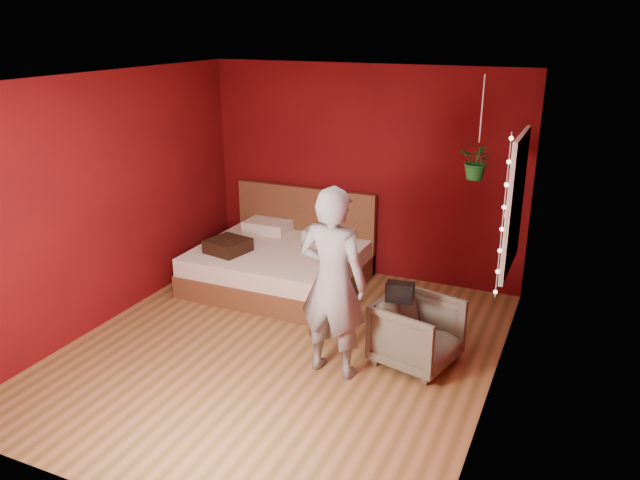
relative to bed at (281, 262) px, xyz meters
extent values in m
plane|color=#96643C|center=(0.75, -1.47, -0.27)|extent=(4.50, 4.50, 0.00)
cube|color=#630A0B|center=(0.75, 0.79, 1.03)|extent=(4.00, 0.02, 2.60)
cube|color=#630A0B|center=(0.75, -3.73, 1.03)|extent=(4.00, 0.02, 2.60)
cube|color=#630A0B|center=(-1.26, -1.47, 1.03)|extent=(0.02, 4.50, 2.60)
cube|color=#630A0B|center=(2.76, -1.47, 1.03)|extent=(0.02, 4.50, 2.60)
cube|color=white|center=(0.75, -1.47, 2.34)|extent=(4.00, 4.50, 0.02)
cube|color=white|center=(2.72, -0.57, 1.23)|extent=(0.04, 0.97, 1.27)
cube|color=black|center=(2.71, -0.57, 1.23)|extent=(0.02, 0.85, 1.15)
cube|color=white|center=(2.70, -0.57, 1.23)|extent=(0.03, 0.05, 1.15)
cube|color=white|center=(2.70, -0.57, 1.23)|extent=(0.03, 0.85, 0.05)
cylinder|color=silver|center=(2.69, -1.10, 1.23)|extent=(0.01, 0.01, 1.45)
sphere|color=#FFF2CC|center=(2.69, -1.10, 0.55)|extent=(0.04, 0.04, 0.04)
sphere|color=#FFF2CC|center=(2.69, -1.10, 0.74)|extent=(0.04, 0.04, 0.04)
sphere|color=#FFF2CC|center=(2.69, -1.10, 0.94)|extent=(0.04, 0.04, 0.04)
sphere|color=#FFF2CC|center=(2.69, -1.10, 1.13)|extent=(0.04, 0.04, 0.04)
sphere|color=#FFF2CC|center=(2.69, -1.10, 1.32)|extent=(0.04, 0.04, 0.04)
sphere|color=#FFF2CC|center=(2.69, -1.10, 1.51)|extent=(0.04, 0.04, 0.04)
sphere|color=#FFF2CC|center=(2.69, -1.10, 1.71)|extent=(0.04, 0.04, 0.04)
sphere|color=#FFF2CC|center=(2.69, -1.10, 1.90)|extent=(0.04, 0.04, 0.04)
cube|color=brown|center=(0.00, -0.09, -0.14)|extent=(1.92, 1.63, 0.27)
cube|color=beige|center=(0.00, -0.09, 0.10)|extent=(1.88, 1.60, 0.21)
cube|color=brown|center=(0.00, 0.69, 0.25)|extent=(1.92, 0.08, 1.06)
cube|color=silver|center=(-0.43, 0.46, 0.27)|extent=(0.58, 0.36, 0.13)
cube|color=silver|center=(0.43, 0.46, 0.27)|extent=(0.58, 0.36, 0.13)
imported|color=gray|center=(1.37, -1.62, 0.61)|extent=(0.67, 0.46, 1.77)
imported|color=#615E4D|center=(2.03, -1.17, 0.05)|extent=(0.85, 0.83, 0.64)
cube|color=black|center=(1.87, -1.24, 0.46)|extent=(0.26, 0.15, 0.18)
cube|color=black|center=(-0.49, -0.41, 0.28)|extent=(0.51, 0.51, 0.15)
cylinder|color=silver|center=(2.30, -0.25, 2.01)|extent=(0.01, 0.01, 0.63)
imported|color=#19591A|center=(2.30, -0.25, 1.51)|extent=(0.40, 0.38, 0.36)
camera|label=1|loc=(3.32, -6.28, 2.80)|focal=35.00mm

